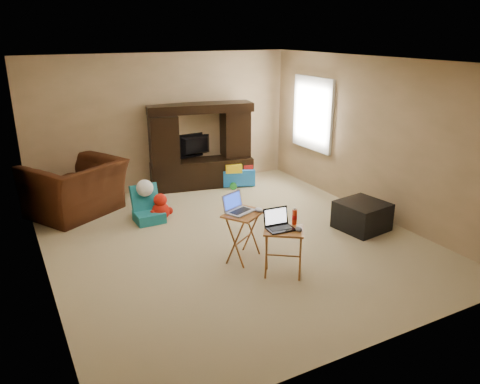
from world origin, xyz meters
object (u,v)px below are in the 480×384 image
recliner (76,188)px  tray_table_right (283,253)px  child_rocker (148,204)px  ottoman (362,216)px  plush_toy (161,207)px  mouse_left (259,210)px  television (197,146)px  laptop_right (281,220)px  push_toy (238,174)px  laptop_left (240,204)px  mouse_right (299,229)px  entertainment_center (201,146)px  tray_table_left (243,236)px  water_bottle (294,217)px

recliner → tray_table_right: size_ratio=2.21×
child_rocker → ottoman: bearing=-33.5°
plush_toy → mouse_left: 2.06m
plush_toy → mouse_left: bearing=-69.4°
television → ottoman: bearing=105.1°
plush_toy → laptop_right: (0.70, -2.40, 0.51)m
push_toy → laptop_left: 3.12m
push_toy → ottoman: bearing=-56.6°
push_toy → laptop_left: laptop_left is taller
child_rocker → mouse_left: mouse_left is taller
laptop_right → mouse_left: bearing=94.2°
laptop_right → mouse_right: (0.17, -0.14, -0.09)m
television → mouse_right: television is taller
recliner → ottoman: size_ratio=2.06×
television → laptop_right: television is taller
tray_table_right → entertainment_center: bearing=117.8°
recliner → mouse_right: bearing=90.0°
tray_table_left → mouse_left: size_ratio=4.92×
television → plush_toy: size_ratio=1.84×
laptop_right → plush_toy: bearing=111.1°
recliner → ottoman: recliner is taller
recliner → plush_toy: (1.13, -0.88, -0.22)m
child_rocker → tray_table_left: size_ratio=0.88×
push_toy → water_bottle: bearing=-86.7°
tray_table_left → child_rocker: bearing=78.4°
tray_table_left → entertainment_center: bearing=43.5°
television → mouse_right: 3.99m
entertainment_center → child_rocker: (-1.45, -1.23, -0.51)m
water_bottle → push_toy: bearing=73.8°
tray_table_left → water_bottle: size_ratio=3.49×
tray_table_right → mouse_right: size_ratio=4.92×
television → tray_table_left: 3.35m
mouse_right → tray_table_left: bearing=115.9°
entertainment_center → tray_table_left: (-0.74, -3.05, -0.47)m
television → water_bottle: television is taller
plush_toy → push_toy: size_ratio=0.70×
laptop_left → child_rocker: bearing=88.9°
laptop_left → push_toy: bearing=40.7°
laptop_left → mouse_right: bearing=-85.1°
entertainment_center → mouse_left: size_ratio=14.57×
child_rocker → laptop_left: bearing=-69.8°
ottoman → laptop_left: 2.16m
television → mouse_left: (-0.55, -3.31, -0.08)m
child_rocker → push_toy: child_rocker is taller
television → tray_table_right: television is taller
tray_table_left → mouse_right: mouse_right is taller
laptop_right → water_bottle: size_ratio=1.70×
mouse_left → water_bottle: (0.23, -0.46, 0.02)m
child_rocker → tray_table_right: (0.94, -2.43, 0.02)m
plush_toy → push_toy: (1.90, 0.95, 0.01)m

